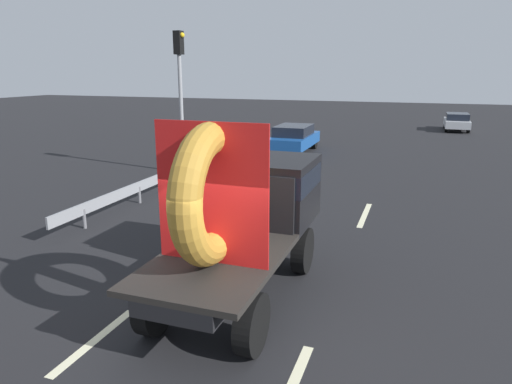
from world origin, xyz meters
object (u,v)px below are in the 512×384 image
Objects in this scene: distant_sedan at (294,138)px; oncoming_car at (457,121)px; traffic_light at (180,82)px; flatbed_truck at (248,206)px.

distant_sedan reaches higher than oncoming_car.
traffic_light is 22.72m from oncoming_car.
flatbed_truck is 28.85m from oncoming_car.
distant_sedan is (-3.28, 15.63, -0.92)m from flatbed_truck.
distant_sedan is at bearing 64.79° from traffic_light.
oncoming_car is at bearing 58.52° from traffic_light.
distant_sedan is 1.14× the size of oncoming_car.
oncoming_car is (8.69, 12.69, -0.09)m from distant_sedan.
flatbed_truck is at bearing -55.16° from traffic_light.
traffic_light is at bearing -115.21° from distant_sedan.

